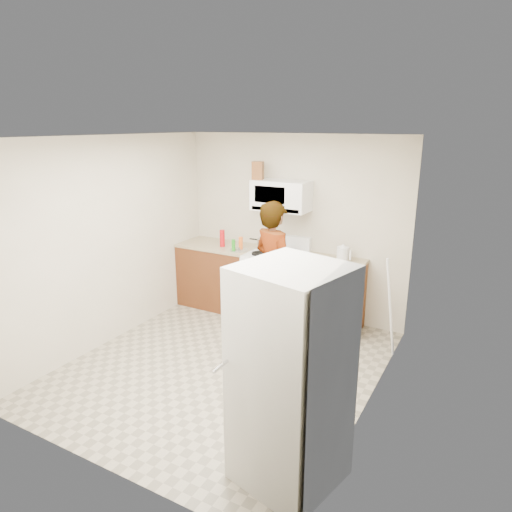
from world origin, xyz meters
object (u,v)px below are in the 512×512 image
Objects in this scene: person at (274,272)px; saucepan at (266,244)px; gas_range at (276,284)px; kettle at (343,254)px; microwave at (281,196)px; fridge at (291,378)px.

saucepan is at bearing -30.99° from person.
gas_range is 0.58m from saucepan.
person is at bearing -66.18° from gas_range.
microwave is at bearing 155.74° from kettle.
fridge is 7.22× the size of saucepan.
person is 7.47× the size of saucepan.
person is (0.26, -0.72, -0.82)m from microwave.
microwave is 3.23× the size of saucepan.
fridge is (1.17, -2.05, -0.03)m from person.
gas_range is 0.66× the size of fridge.
fridge reaches higher than gas_range.
gas_range is 6.18× the size of kettle.
gas_range is 1.49× the size of microwave.
kettle reaches higher than saucepan.
fridge is at bearing 144.22° from person.
person reaches higher than saucepan.
person is 2.36m from fridge.
microwave is 0.71m from saucepan.
microwave is (0.00, 0.13, 1.21)m from gas_range.
fridge is (1.43, -2.77, -0.85)m from microwave.
gas_range is at bearing 132.03° from fridge.
fridge is 3.19m from saucepan.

